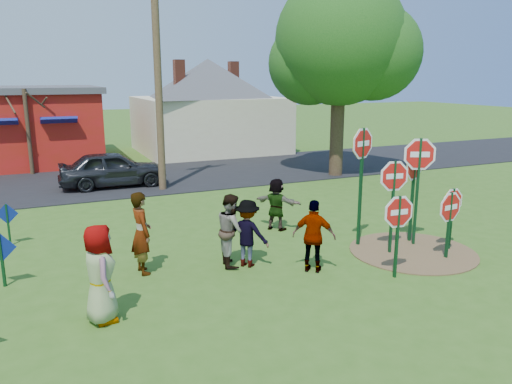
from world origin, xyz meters
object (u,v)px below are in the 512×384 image
stop_sign_b (362,156)px  stop_sign_c (419,167)px  suv (113,169)px  person_b (141,233)px  stop_sign_d (414,173)px  leafy_tree (343,47)px  stop_sign_a (398,219)px  person_a (100,274)px  utility_pole (157,64)px

stop_sign_b → stop_sign_c: 1.52m
suv → person_b: bearing=176.7°
stop_sign_b → stop_sign_d: bearing=-30.2°
leafy_tree → suv: bearing=170.6°
person_b → suv: size_ratio=0.45×
stop_sign_a → stop_sign_d: bearing=47.6°
stop_sign_a → suv: 12.93m
stop_sign_b → suv: bearing=97.7°
person_b → leafy_tree: bearing=-59.3°
stop_sign_d → stop_sign_c: bearing=-127.3°
stop_sign_a → person_a: 6.31m
stop_sign_b → suv: 11.26m
person_a → suv: bearing=-13.8°
person_a → leafy_tree: bearing=-53.7°
utility_pole → person_b: bearing=-106.7°
stop_sign_c → suv: (-6.22, 10.61, -1.37)m
suv → utility_pole: bearing=-126.4°
leafy_tree → stop_sign_d: bearing=-111.4°
stop_sign_b → stop_sign_a: bearing=-121.8°
stop_sign_c → leafy_tree: (3.50, 8.99, 3.51)m
stop_sign_a → stop_sign_c: (1.91, 1.57, 0.76)m
utility_pole → leafy_tree: bearing=-2.2°
utility_pole → person_a: bearing=-109.5°
person_b → suv: person_b is taller
stop_sign_d → utility_pole: size_ratio=0.29×
stop_sign_c → leafy_tree: bearing=93.1°
stop_sign_a → stop_sign_b: size_ratio=0.61×
stop_sign_c → suv: stop_sign_c is taller
stop_sign_b → leafy_tree: 10.25m
stop_sign_b → stop_sign_d: size_ratio=1.24×
person_a → leafy_tree: leafy_tree is taller
stop_sign_a → stop_sign_c: stop_sign_c is taller
stop_sign_a → stop_sign_d: (1.99, 1.83, 0.53)m
stop_sign_c → person_a: stop_sign_c is taller
stop_sign_c → stop_sign_a: bearing=-116.2°
utility_pole → leafy_tree: utility_pole is taller
stop_sign_c → leafy_tree: 10.27m
stop_sign_c → utility_pole: utility_pole is taller
person_a → utility_pole: utility_pole is taller
stop_sign_b → stop_sign_d: (1.47, -0.32, -0.50)m
suv → leafy_tree: bearing=-97.9°
person_b → leafy_tree: 14.01m
stop_sign_b → suv: (-4.84, 10.03, -1.65)m
stop_sign_c → utility_pole: (-4.54, 9.29, 2.72)m
utility_pole → leafy_tree: (8.04, -0.30, 0.78)m
suv → utility_pole: size_ratio=0.46×
stop_sign_d → person_b: bearing=155.0°
stop_sign_a → person_a: (-6.27, 0.56, -0.44)m
stop_sign_d → suv: size_ratio=0.63×
stop_sign_b → stop_sign_c: bearing=-40.7°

